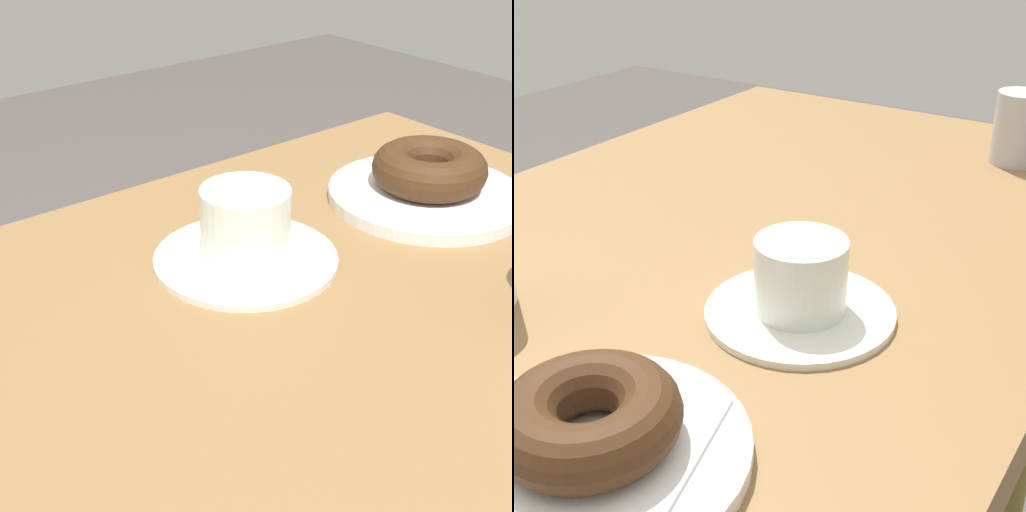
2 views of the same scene
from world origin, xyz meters
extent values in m
cube|color=olive|center=(0.00, 0.00, 0.70)|extent=(1.00, 0.65, 0.05)
cylinder|color=olive|center=(0.45, 0.23, 0.34)|extent=(0.06, 0.06, 0.67)
cylinder|color=white|center=(-0.33, -0.12, 0.73)|extent=(0.19, 0.19, 0.01)
cube|color=white|center=(-0.33, -0.12, 0.74)|extent=(0.16, 0.16, 0.00)
torus|color=#3E2412|center=(-0.33, -0.12, 0.76)|extent=(0.11, 0.11, 0.04)
cylinder|color=silver|center=(-0.12, -0.13, 0.73)|extent=(0.15, 0.15, 0.01)
cylinder|color=white|center=(-0.12, -0.13, 0.76)|extent=(0.07, 0.07, 0.06)
cylinder|color=black|center=(-0.12, -0.13, 0.79)|extent=(0.07, 0.07, 0.00)
cylinder|color=#B1B2B8|center=(0.35, -0.17, 0.77)|extent=(0.06, 0.06, 0.09)
camera|label=1|loc=(0.22, 0.29, 1.03)|focal=51.94mm
camera|label=2|loc=(-0.54, -0.38, 1.03)|focal=50.09mm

